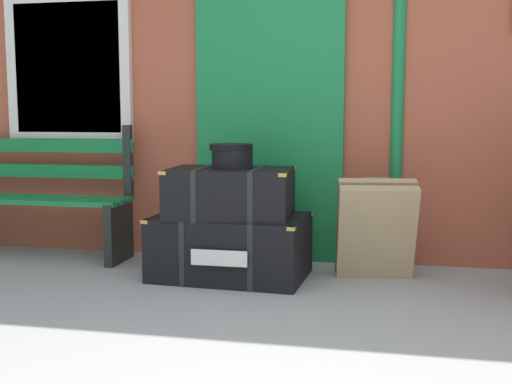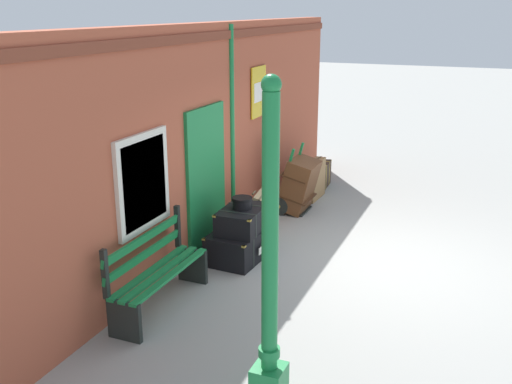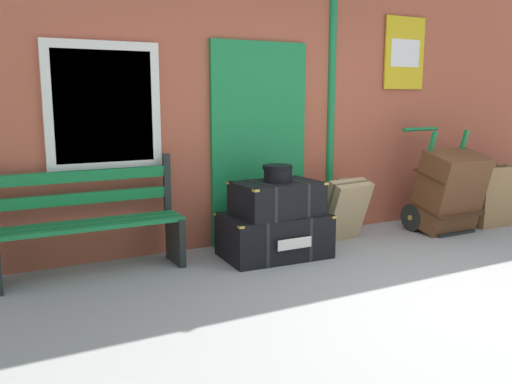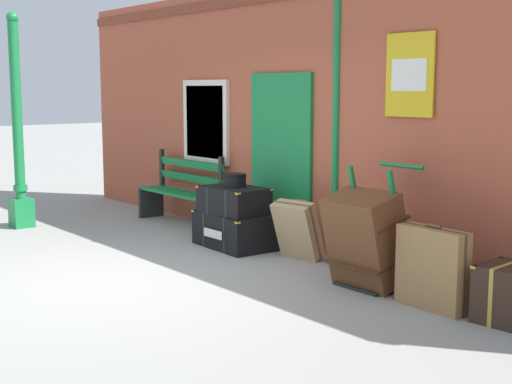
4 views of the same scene
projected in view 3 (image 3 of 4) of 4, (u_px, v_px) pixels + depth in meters
ground_plane at (465, 310)px, 3.94m from camera, size 60.00×60.00×0.00m
brick_facade at (282, 91)px, 5.91m from camera, size 10.40×0.35×3.20m
platform_bench at (90, 224)px, 4.71m from camera, size 1.60×0.43×1.01m
steamer_trunk_base at (274, 235)px, 5.25m from camera, size 1.04×0.71×0.43m
steamer_trunk_middle at (277, 198)px, 5.16m from camera, size 0.83×0.58×0.33m
round_hatbox at (278, 172)px, 5.13m from camera, size 0.29×0.29×0.16m
porters_trolley at (436, 207)px, 6.32m from camera, size 0.71×0.68×1.18m
large_brown_trunk at (449, 191)px, 6.13m from camera, size 0.70×0.64×0.96m
suitcase_brown at (344, 210)px, 5.80m from camera, size 0.56×0.46×0.68m
suitcase_charcoal at (499, 196)px, 6.49m from camera, size 0.69×0.22×0.76m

